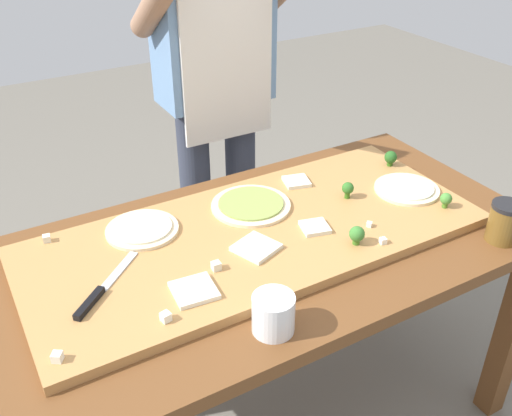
# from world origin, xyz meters

# --- Properties ---
(prep_table) EXTENTS (1.62, 0.80, 0.75)m
(prep_table) POSITION_xyz_m (0.00, 0.00, 0.65)
(prep_table) COLOR brown
(prep_table) RESTS_ON ground
(cutting_board) EXTENTS (1.27, 0.54, 0.03)m
(cutting_board) POSITION_xyz_m (0.01, 0.03, 0.76)
(cutting_board) COLOR #B27F47
(cutting_board) RESTS_ON prep_table
(chefs_knife) EXTENTS (0.21, 0.20, 0.02)m
(chefs_knife) POSITION_xyz_m (-0.44, -0.02, 0.78)
(chefs_knife) COLOR #B7BABF
(chefs_knife) RESTS_ON cutting_board
(pizza_whole_cheese_artichoke) EXTENTS (0.20, 0.20, 0.02)m
(pizza_whole_cheese_artichoke) POSITION_xyz_m (-0.26, 0.18, 0.78)
(pizza_whole_cheese_artichoke) COLOR beige
(pizza_whole_cheese_artichoke) RESTS_ON cutting_board
(pizza_whole_pesto_green) EXTENTS (0.24, 0.24, 0.02)m
(pizza_whole_pesto_green) POSITION_xyz_m (0.06, 0.15, 0.78)
(pizza_whole_pesto_green) COLOR beige
(pizza_whole_pesto_green) RESTS_ON cutting_board
(pizza_whole_white_garlic) EXTENTS (0.20, 0.20, 0.02)m
(pizza_whole_white_garlic) POSITION_xyz_m (0.53, -0.01, 0.78)
(pizza_whole_white_garlic) COLOR beige
(pizza_whole_white_garlic) RESTS_ON cutting_board
(pizza_slice_far_left) EXTENTS (0.09, 0.09, 0.01)m
(pizza_slice_far_left) POSITION_xyz_m (0.16, -0.05, 0.78)
(pizza_slice_far_left) COLOR silver
(pizza_slice_far_left) RESTS_ON cutting_board
(pizza_slice_center) EXTENTS (0.13, 0.13, 0.01)m
(pizza_slice_center) POSITION_xyz_m (-0.03, -0.05, 0.78)
(pizza_slice_center) COLOR silver
(pizza_slice_center) RESTS_ON cutting_board
(pizza_slice_near_left) EXTENTS (0.09, 0.09, 0.01)m
(pizza_slice_near_left) POSITION_xyz_m (0.26, 0.20, 0.78)
(pizza_slice_near_left) COLOR silver
(pizza_slice_near_left) RESTS_ON cutting_board
(pizza_slice_near_right) EXTENTS (0.11, 0.11, 0.01)m
(pizza_slice_near_right) POSITION_xyz_m (-0.25, -0.13, 0.78)
(pizza_slice_near_right) COLOR silver
(pizza_slice_near_right) RESTS_ON cutting_board
(broccoli_floret_front_mid) EXTENTS (0.04, 0.04, 0.05)m
(broccoli_floret_front_mid) POSITION_xyz_m (0.34, 0.05, 0.81)
(broccoli_floret_front_mid) COLOR #366618
(broccoli_floret_front_mid) RESTS_ON cutting_board
(broccoli_floret_back_mid) EXTENTS (0.04, 0.04, 0.05)m
(broccoli_floret_back_mid) POSITION_xyz_m (0.60, 0.15, 0.81)
(broccoli_floret_back_mid) COLOR #2C5915
(broccoli_floret_back_mid) RESTS_ON cutting_board
(broccoli_floret_back_right) EXTENTS (0.04, 0.04, 0.05)m
(broccoli_floret_back_right) POSITION_xyz_m (0.22, -0.16, 0.81)
(broccoli_floret_back_right) COLOR #3F7220
(broccoli_floret_back_right) RESTS_ON cutting_board
(broccoli_floret_front_right) EXTENTS (0.04, 0.04, 0.05)m
(broccoli_floret_front_right) POSITION_xyz_m (0.56, -0.14, 0.81)
(broccoli_floret_front_right) COLOR #487A23
(broccoli_floret_front_right) RESTS_ON cutting_board
(cheese_crumble_a) EXTENTS (0.02, 0.02, 0.02)m
(cheese_crumble_a) POSITION_xyz_m (-0.16, -0.07, 0.79)
(cheese_crumble_a) COLOR silver
(cheese_crumble_a) RESTS_ON cutting_board
(cheese_crumble_b) EXTENTS (0.02, 0.02, 0.02)m
(cheese_crumble_b) POSITION_xyz_m (-0.50, 0.26, 0.79)
(cheese_crumble_b) COLOR silver
(cheese_crumble_b) RESTS_ON cutting_board
(cheese_crumble_c) EXTENTS (0.02, 0.02, 0.02)m
(cheese_crumble_c) POSITION_xyz_m (0.28, -0.19, 0.79)
(cheese_crumble_c) COLOR white
(cheese_crumble_c) RESTS_ON cutting_board
(cheese_crumble_d) EXTENTS (0.02, 0.02, 0.02)m
(cheese_crumble_d) POSITION_xyz_m (-0.34, -0.18, 0.79)
(cheese_crumble_d) COLOR white
(cheese_crumble_d) RESTS_ON cutting_board
(cheese_crumble_e) EXTENTS (0.03, 0.03, 0.02)m
(cheese_crumble_e) POSITION_xyz_m (-0.58, -0.19, 0.79)
(cheese_crumble_e) COLOR white
(cheese_crumble_e) RESTS_ON cutting_board
(cheese_crumble_f) EXTENTS (0.02, 0.02, 0.01)m
(cheese_crumble_f) POSITION_xyz_m (0.30, -0.11, 0.78)
(cheese_crumble_f) COLOR white
(cheese_crumble_f) RESTS_ON cutting_board
(flour_cup) EXTENTS (0.10, 0.10, 0.09)m
(flour_cup) POSITION_xyz_m (-0.13, -0.30, 0.79)
(flour_cup) COLOR white
(flour_cup) RESTS_ON prep_table
(sauce_jar) EXTENTS (0.09, 0.09, 0.12)m
(sauce_jar) POSITION_xyz_m (0.60, -0.31, 0.81)
(sauce_jar) COLOR brown
(sauce_jar) RESTS_ON prep_table
(cook_center) EXTENTS (0.54, 0.39, 1.67)m
(cook_center) POSITION_xyz_m (0.23, 0.69, 1.00)
(cook_center) COLOR #333847
(cook_center) RESTS_ON ground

